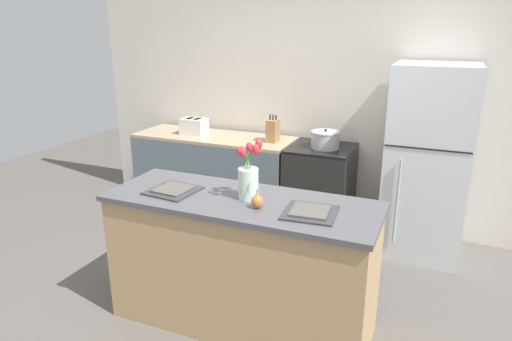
{
  "coord_description": "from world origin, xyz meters",
  "views": [
    {
      "loc": [
        1.17,
        -2.49,
        2.0
      ],
      "look_at": [
        0.0,
        0.25,
        1.04
      ],
      "focal_mm": 32.0,
      "sensor_mm": 36.0,
      "label": 1
    }
  ],
  "objects_px": {
    "cooking_pot": "(325,140)",
    "plate_setting_left": "(173,190)",
    "knife_block": "(273,131)",
    "flower_vase": "(249,177)",
    "toaster": "(194,126)",
    "stove_range": "(320,191)",
    "pear_figurine": "(257,201)",
    "plate_setting_right": "(310,212)",
    "refrigerator": "(427,163)"
  },
  "relations": [
    {
      "from": "pear_figurine",
      "to": "plate_setting_left",
      "type": "xyz_separation_m",
      "value": [
        -0.64,
        0.04,
        -0.04
      ]
    },
    {
      "from": "refrigerator",
      "to": "plate_setting_left",
      "type": "bearing_deg",
      "value": -132.82
    },
    {
      "from": "stove_range",
      "to": "pear_figurine",
      "type": "height_order",
      "value": "pear_figurine"
    },
    {
      "from": "plate_setting_right",
      "to": "cooking_pot",
      "type": "relative_size",
      "value": 1.23
    },
    {
      "from": "refrigerator",
      "to": "pear_figurine",
      "type": "relative_size",
      "value": 14.26
    },
    {
      "from": "stove_range",
      "to": "cooking_pot",
      "type": "distance_m",
      "value": 0.53
    },
    {
      "from": "plate_setting_right",
      "to": "pear_figurine",
      "type": "bearing_deg",
      "value": -172.26
    },
    {
      "from": "pear_figurine",
      "to": "plate_setting_left",
      "type": "height_order",
      "value": "pear_figurine"
    },
    {
      "from": "stove_range",
      "to": "plate_setting_left",
      "type": "distance_m",
      "value": 1.82
    },
    {
      "from": "toaster",
      "to": "knife_block",
      "type": "bearing_deg",
      "value": 2.21
    },
    {
      "from": "stove_range",
      "to": "toaster",
      "type": "bearing_deg",
      "value": -178.88
    },
    {
      "from": "flower_vase",
      "to": "toaster",
      "type": "relative_size",
      "value": 1.43
    },
    {
      "from": "refrigerator",
      "to": "toaster",
      "type": "height_order",
      "value": "refrigerator"
    },
    {
      "from": "cooking_pot",
      "to": "plate_setting_left",
      "type": "bearing_deg",
      "value": -110.93
    },
    {
      "from": "pear_figurine",
      "to": "plate_setting_left",
      "type": "relative_size",
      "value": 0.36
    },
    {
      "from": "flower_vase",
      "to": "plate_setting_right",
      "type": "bearing_deg",
      "value": -10.76
    },
    {
      "from": "plate_setting_left",
      "to": "knife_block",
      "type": "height_order",
      "value": "knife_block"
    },
    {
      "from": "refrigerator",
      "to": "flower_vase",
      "type": "height_order",
      "value": "refrigerator"
    },
    {
      "from": "flower_vase",
      "to": "pear_figurine",
      "type": "xyz_separation_m",
      "value": [
        0.11,
        -0.13,
        -0.1
      ]
    },
    {
      "from": "stove_range",
      "to": "refrigerator",
      "type": "xyz_separation_m",
      "value": [
        0.95,
        0.0,
        0.4
      ]
    },
    {
      "from": "cooking_pot",
      "to": "flower_vase",
      "type": "bearing_deg",
      "value": -93.65
    },
    {
      "from": "toaster",
      "to": "knife_block",
      "type": "distance_m",
      "value": 0.88
    },
    {
      "from": "flower_vase",
      "to": "cooking_pot",
      "type": "height_order",
      "value": "flower_vase"
    },
    {
      "from": "knife_block",
      "to": "toaster",
      "type": "bearing_deg",
      "value": -177.79
    },
    {
      "from": "refrigerator",
      "to": "pear_figurine",
      "type": "bearing_deg",
      "value": -117.76
    },
    {
      "from": "pear_figurine",
      "to": "toaster",
      "type": "relative_size",
      "value": 0.43
    },
    {
      "from": "refrigerator",
      "to": "knife_block",
      "type": "bearing_deg",
      "value": 179.76
    },
    {
      "from": "stove_range",
      "to": "pear_figurine",
      "type": "xyz_separation_m",
      "value": [
        0.06,
        -1.7,
        0.52
      ]
    },
    {
      "from": "flower_vase",
      "to": "knife_block",
      "type": "xyz_separation_m",
      "value": [
        -0.44,
        1.58,
        -0.06
      ]
    },
    {
      "from": "plate_setting_left",
      "to": "knife_block",
      "type": "distance_m",
      "value": 1.66
    },
    {
      "from": "stove_range",
      "to": "knife_block",
      "type": "xyz_separation_m",
      "value": [
        -0.5,
        0.01,
        0.56
      ]
    },
    {
      "from": "pear_figurine",
      "to": "toaster",
      "type": "bearing_deg",
      "value": 130.64
    },
    {
      "from": "stove_range",
      "to": "plate_setting_right",
      "type": "xyz_separation_m",
      "value": [
        0.38,
        -1.65,
        0.49
      ]
    },
    {
      "from": "stove_range",
      "to": "pear_figurine",
      "type": "relative_size",
      "value": 7.5
    },
    {
      "from": "knife_block",
      "to": "flower_vase",
      "type": "bearing_deg",
      "value": -74.34
    },
    {
      "from": "plate_setting_left",
      "to": "toaster",
      "type": "relative_size",
      "value": 1.2
    },
    {
      "from": "cooking_pot",
      "to": "knife_block",
      "type": "height_order",
      "value": "knife_block"
    },
    {
      "from": "pear_figurine",
      "to": "cooking_pot",
      "type": "relative_size",
      "value": 0.44
    },
    {
      "from": "flower_vase",
      "to": "toaster",
      "type": "height_order",
      "value": "flower_vase"
    },
    {
      "from": "toaster",
      "to": "cooking_pot",
      "type": "distance_m",
      "value": 1.42
    },
    {
      "from": "knife_block",
      "to": "refrigerator",
      "type": "bearing_deg",
      "value": -0.24
    },
    {
      "from": "pear_figurine",
      "to": "stove_range",
      "type": "bearing_deg",
      "value": 91.91
    },
    {
      "from": "pear_figurine",
      "to": "plate_setting_left",
      "type": "distance_m",
      "value": 0.64
    },
    {
      "from": "refrigerator",
      "to": "knife_block",
      "type": "xyz_separation_m",
      "value": [
        -1.45,
        0.01,
        0.16
      ]
    },
    {
      "from": "plate_setting_left",
      "to": "plate_setting_right",
      "type": "distance_m",
      "value": 0.96
    },
    {
      "from": "toaster",
      "to": "knife_block",
      "type": "relative_size",
      "value": 1.04
    },
    {
      "from": "pear_figurine",
      "to": "plate_setting_left",
      "type": "bearing_deg",
      "value": 176.04
    },
    {
      "from": "plate_setting_right",
      "to": "flower_vase",
      "type": "bearing_deg",
      "value": 169.24
    },
    {
      "from": "plate_setting_left",
      "to": "knife_block",
      "type": "relative_size",
      "value": 1.24
    },
    {
      "from": "plate_setting_left",
      "to": "cooking_pot",
      "type": "height_order",
      "value": "cooking_pot"
    }
  ]
}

